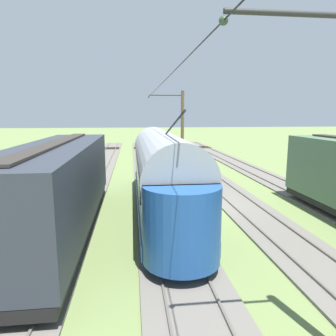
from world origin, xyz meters
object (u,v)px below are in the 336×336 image
at_px(catenary_pole_foreground, 181,130).
at_px(spare_tie_stack, 33,193).
at_px(vintage_streetcar, 162,171).
at_px(boxcar_far_siding, 58,185).

distance_m(catenary_pole_foreground, spare_tie_stack, 13.51).
height_order(vintage_streetcar, spare_tie_stack, vintage_streetcar).
height_order(vintage_streetcar, catenary_pole_foreground, catenary_pole_foreground).
relative_size(catenary_pole_foreground, spare_tie_stack, 3.02).
relative_size(boxcar_far_siding, catenary_pole_foreground, 1.82).
bearing_deg(vintage_streetcar, boxcar_far_siding, 28.04).
bearing_deg(vintage_streetcar, catenary_pole_foreground, -104.29).
xyz_separation_m(vintage_streetcar, spare_tie_stack, (7.82, -3.84, -1.98)).
relative_size(vintage_streetcar, boxcar_far_siding, 1.19).
relative_size(vintage_streetcar, catenary_pole_foreground, 2.15).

